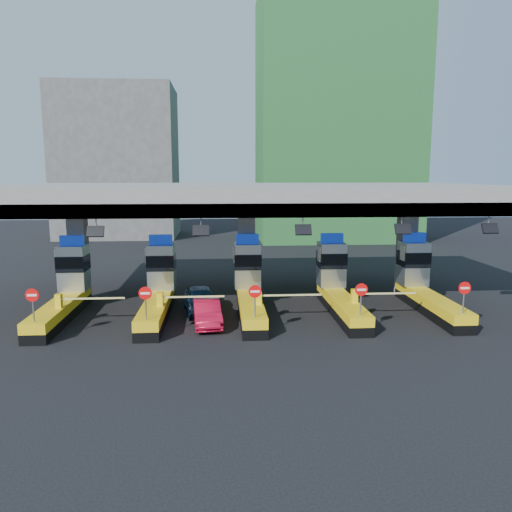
{
  "coord_description": "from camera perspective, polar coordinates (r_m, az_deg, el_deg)",
  "views": [
    {
      "loc": [
        -1.55,
        -26.99,
        7.57
      ],
      "look_at": [
        0.38,
        0.0,
        3.15
      ],
      "focal_mm": 35.0,
      "sensor_mm": 36.0,
      "label": 1
    }
  ],
  "objects": [
    {
      "name": "toll_lane_far_right",
      "position": [
        30.25,
        18.49,
        -2.98
      ],
      "size": [
        4.43,
        8.0,
        4.16
      ],
      "color": "black",
      "rests_on": "ground"
    },
    {
      "name": "toll_lane_left",
      "position": [
        28.17,
        -11.03,
        -3.55
      ],
      "size": [
        4.43,
        8.0,
        4.16
      ],
      "color": "black",
      "rests_on": "ground"
    },
    {
      "name": "toll_lane_center",
      "position": [
        28.0,
        -0.81,
        -3.46
      ],
      "size": [
        4.43,
        8.0,
        4.16
      ],
      "color": "black",
      "rests_on": "ground"
    },
    {
      "name": "bg_building_concrete",
      "position": [
        64.23,
        -15.51,
        10.22
      ],
      "size": [
        14.0,
        10.0,
        18.0
      ],
      "primitive_type": "cube",
      "color": "#4C4C49",
      "rests_on": "ground"
    },
    {
      "name": "ground",
      "position": [
        28.07,
        -0.77,
        -6.36
      ],
      "size": [
        120.0,
        120.0,
        0.0
      ],
      "primitive_type": "plane",
      "color": "black",
      "rests_on": "ground"
    },
    {
      "name": "toll_canopy",
      "position": [
        29.93,
        -1.12,
        6.53
      ],
      "size": [
        28.0,
        12.09,
        7.0
      ],
      "color": "slate",
      "rests_on": "ground"
    },
    {
      "name": "toll_lane_far_left",
      "position": [
        29.21,
        -20.84,
        -3.54
      ],
      "size": [
        4.43,
        8.0,
        4.16
      ],
      "color": "black",
      "rests_on": "ground"
    },
    {
      "name": "bg_building_scaffold",
      "position": [
        60.87,
        9.13,
        15.23
      ],
      "size": [
        18.0,
        12.0,
        28.0
      ],
      "primitive_type": "cube",
      "color": "#1E5926",
      "rests_on": "ground"
    },
    {
      "name": "red_car",
      "position": [
        25.63,
        -5.61,
        -6.48
      ],
      "size": [
        1.68,
        3.93,
        1.26
      ],
      "primitive_type": "imported",
      "rotation": [
        0.0,
        0.0,
        0.09
      ],
      "color": "red",
      "rests_on": "ground"
    },
    {
      "name": "toll_lane_right",
      "position": [
        28.71,
        9.22,
        -3.26
      ],
      "size": [
        4.43,
        8.0,
        4.16
      ],
      "color": "black",
      "rests_on": "ground"
    },
    {
      "name": "van",
      "position": [
        27.8,
        -6.32,
        -5.05
      ],
      "size": [
        2.32,
        4.42,
        1.43
      ],
      "primitive_type": "imported",
      "rotation": [
        0.0,
        0.0,
        0.15
      ],
      "color": "black",
      "rests_on": "ground"
    }
  ]
}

